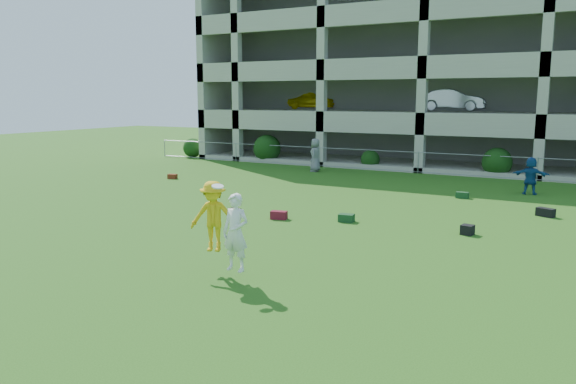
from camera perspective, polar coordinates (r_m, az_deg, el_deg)
The scene contains 14 objects.
ground at distance 14.62m, azimuth -7.98°, elevation -6.95°, with size 100.00×100.00×0.00m, color #235114.
bystander_c at distance 31.48m, azimuth 2.80°, elevation 3.76°, with size 0.90×0.59×1.85m, color slate.
bystander_d at distance 26.21m, azimuth 23.42°, elevation 1.53°, with size 1.50×0.48×1.62m, color navy.
bag_red_a at distance 19.28m, azimuth -0.93°, elevation -2.36°, with size 0.55×0.30×0.28m, color #5E1018.
bag_black_b at distance 20.14m, azimuth -5.44°, elevation -1.97°, with size 0.40×0.25×0.22m, color black.
bag_green_c at distance 18.98m, azimuth 5.95°, elevation -2.63°, with size 0.50×0.35×0.26m, color #13361B.
crate_d at distance 17.99m, azimuth 17.77°, elevation -3.67°, with size 0.35×0.35×0.30m, color black.
bag_black_e at distance 21.67m, azimuth 24.70°, elevation -1.89°, with size 0.60×0.30×0.30m, color black.
bag_red_f at distance 29.33m, azimuth -11.66°, elevation 1.56°, with size 0.45×0.28×0.24m, color #5A210F.
bag_green_g at distance 24.36m, azimuth 17.28°, elevation -0.30°, with size 0.50×0.30×0.25m, color #143817.
frisbee_contest at distance 13.14m, azimuth -6.94°, elevation -2.94°, with size 1.76×0.98×1.97m.
parking_garage at distance 39.84m, azimuth 16.86°, elevation 11.94°, with size 30.00×14.00×12.00m.
fence at distance 31.55m, azimuth 13.09°, elevation 2.97°, with size 36.06×0.06×1.20m.
shrub_row at distance 31.24m, azimuth 21.65°, elevation 4.13°, with size 34.38×2.52×3.50m.
Camera 1 is at (8.44, -11.19, 4.16)m, focal length 35.00 mm.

